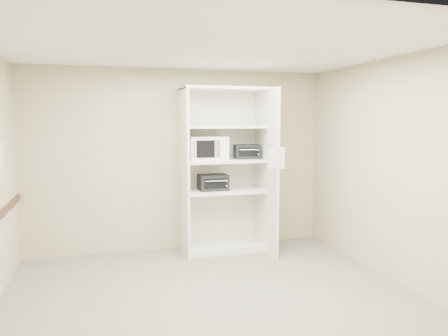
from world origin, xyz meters
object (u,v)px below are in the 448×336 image
object	(u,v)px
toaster_oven_lower	(213,182)
toaster_oven_upper	(247,152)
shelving_unit	(227,175)
microwave	(206,148)

from	to	relation	value
toaster_oven_lower	toaster_oven_upper	bearing A→B (deg)	4.75
shelving_unit	toaster_oven_upper	bearing A→B (deg)	8.43
toaster_oven_upper	toaster_oven_lower	size ratio (longest dim) A/B	0.89
microwave	toaster_oven_lower	distance (m)	0.52
toaster_oven_upper	toaster_oven_lower	bearing A→B (deg)	-168.30
microwave	toaster_oven_upper	bearing A→B (deg)	-5.05
shelving_unit	toaster_oven_lower	size ratio (longest dim) A/B	5.85
shelving_unit	toaster_oven_lower	xyz separation A→B (m)	(-0.22, 0.00, -0.10)
microwave	toaster_oven_upper	distance (m)	0.64
microwave	toaster_oven_lower	bearing A→B (deg)	-31.07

